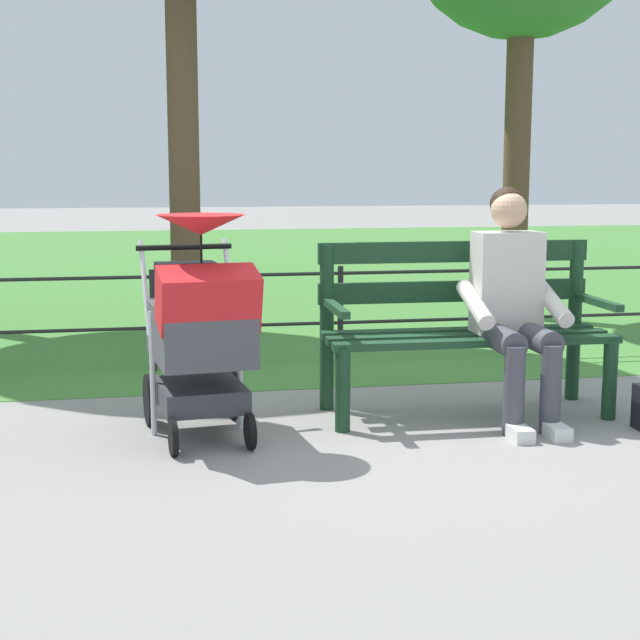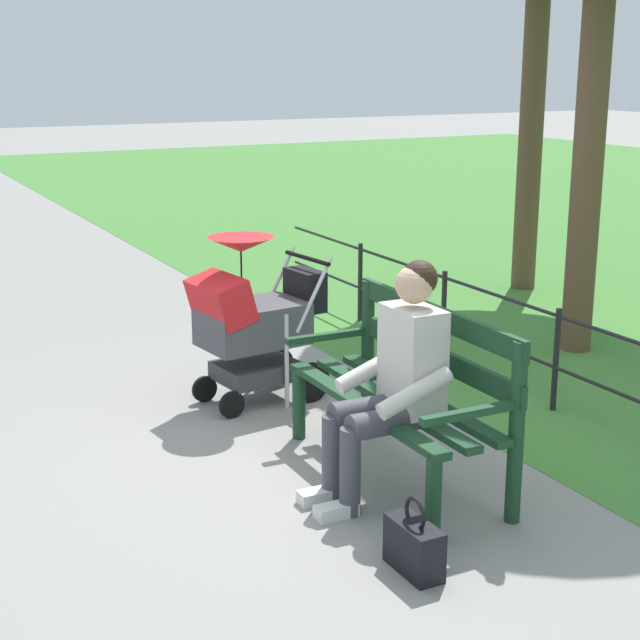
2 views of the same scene
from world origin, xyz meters
name	(u,v)px [view 1 (image 1 of 2)]	position (x,y,z in m)	size (l,w,h in m)	color
ground_plane	(396,419)	(0.00, 0.00, 0.00)	(60.00, 60.00, 0.00)	gray
grass_lawn	(240,264)	(0.00, -8.80, 0.00)	(40.00, 16.00, 0.01)	#478438
park_bench	(462,320)	(-0.41, -0.12, 0.53)	(1.61, 0.62, 0.96)	#193D23
person_on_bench	(513,298)	(-0.62, 0.11, 0.68)	(0.54, 0.74, 1.28)	#42424C
stroller	(200,324)	(1.08, 0.17, 0.59)	(0.60, 0.93, 1.15)	black
park_fence	(379,305)	(-0.28, -1.53, 0.42)	(7.82, 0.04, 0.70)	black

